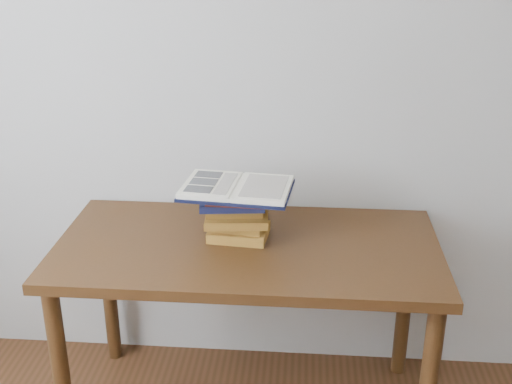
{
  "coord_description": "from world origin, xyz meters",
  "views": [
    {
      "loc": [
        0.3,
        -0.67,
        1.8
      ],
      "look_at": [
        0.14,
        1.33,
        0.97
      ],
      "focal_mm": 45.0,
      "sensor_mm": 36.0,
      "label": 1
    }
  ],
  "objects": [
    {
      "name": "open_book",
      "position": [
        0.06,
        1.41,
        0.94
      ],
      "size": [
        0.41,
        0.3,
        0.03
      ],
      "rotation": [
        0.0,
        0.0,
        -0.1
      ],
      "color": "black",
      "rests_on": "book_stack"
    },
    {
      "name": "book_stack",
      "position": [
        0.06,
        1.44,
        0.84
      ],
      "size": [
        0.26,
        0.2,
        0.19
      ],
      "color": "olive",
      "rests_on": "desk"
    },
    {
      "name": "desk",
      "position": [
        0.1,
        1.38,
        0.64
      ],
      "size": [
        1.38,
        0.69,
        0.74
      ],
      "color": "#3F230F",
      "rests_on": "ground"
    }
  ]
}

